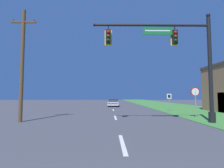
# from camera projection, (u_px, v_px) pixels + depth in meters

# --- Properties ---
(grass_verge_right) EXTENTS (10.00, 110.00, 0.04)m
(grass_verge_right) POSITION_uv_depth(u_px,v_px,m) (172.00, 106.00, 30.74)
(grass_verge_right) COLOR #428438
(grass_verge_right) RESTS_ON ground
(road_center_line) EXTENTS (0.16, 34.80, 0.01)m
(road_center_line) POSITION_uv_depth(u_px,v_px,m) (113.00, 110.00, 22.60)
(road_center_line) COLOR silver
(road_center_line) RESTS_ON ground
(signal_mast) EXTENTS (8.26, 0.47, 7.55)m
(signal_mast) POSITION_uv_depth(u_px,v_px,m) (182.00, 56.00, 11.96)
(signal_mast) COLOR black
(signal_mast) RESTS_ON grass_verge_right
(car_ahead) EXTENTS (2.07, 4.43, 1.19)m
(car_ahead) POSITION_uv_depth(u_px,v_px,m) (113.00, 103.00, 30.53)
(car_ahead) COLOR black
(car_ahead) RESTS_ON ground
(stop_sign) EXTENTS (0.76, 0.07, 2.50)m
(stop_sign) POSITION_uv_depth(u_px,v_px,m) (195.00, 95.00, 14.52)
(stop_sign) COLOR gray
(stop_sign) RESTS_ON grass_verge_right
(route_sign_post) EXTENTS (0.55, 0.06, 2.03)m
(route_sign_post) POSITION_uv_depth(u_px,v_px,m) (169.00, 98.00, 20.74)
(route_sign_post) COLOR gray
(route_sign_post) RESTS_ON grass_verge_right
(utility_pole_near) EXTENTS (1.80, 0.26, 8.07)m
(utility_pole_near) POSITION_uv_depth(u_px,v_px,m) (22.00, 63.00, 12.45)
(utility_pole_near) COLOR brown
(utility_pole_near) RESTS_ON ground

